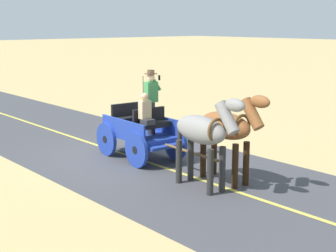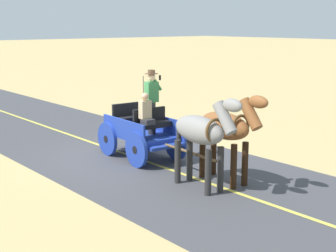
{
  "view_description": "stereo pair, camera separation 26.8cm",
  "coord_description": "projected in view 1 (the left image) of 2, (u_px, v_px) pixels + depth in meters",
  "views": [
    {
      "loc": [
        8.15,
        11.31,
        3.73
      ],
      "look_at": [
        -0.17,
        1.72,
        1.1
      ],
      "focal_mm": 52.9,
      "sensor_mm": 36.0,
      "label": 1
    },
    {
      "loc": [
        7.94,
        11.48,
        3.73
      ],
      "look_at": [
        -0.17,
        1.72,
        1.1
      ],
      "focal_mm": 52.9,
      "sensor_mm": 36.0,
      "label": 2
    }
  ],
  "objects": [
    {
      "name": "ground_plane",
      "position": [
        125.0,
        155.0,
        14.35
      ],
      "size": [
        200.0,
        200.0,
        0.0
      ],
      "primitive_type": "plane",
      "color": "tan"
    },
    {
      "name": "road_surface",
      "position": [
        125.0,
        155.0,
        14.35
      ],
      "size": [
        5.55,
        160.0,
        0.01
      ],
      "primitive_type": "cube",
      "color": "#424247",
      "rests_on": "ground"
    },
    {
      "name": "road_centre_stripe",
      "position": [
        125.0,
        154.0,
        14.35
      ],
      "size": [
        0.12,
        160.0,
        0.0
      ],
      "primitive_type": "cube",
      "color": "#DBCC4C",
      "rests_on": "road_surface"
    },
    {
      "name": "horse_drawn_carriage",
      "position": [
        142.0,
        130.0,
        13.84
      ],
      "size": [
        1.55,
        4.52,
        2.5
      ],
      "color": "#1E3899",
      "rests_on": "ground"
    },
    {
      "name": "horse_near_side",
      "position": [
        228.0,
        128.0,
        11.61
      ],
      "size": [
        0.64,
        2.13,
        2.21
      ],
      "color": "brown",
      "rests_on": "ground"
    },
    {
      "name": "horse_off_side",
      "position": [
        204.0,
        132.0,
        11.16
      ],
      "size": [
        0.64,
        2.13,
        2.21
      ],
      "color": "gray",
      "rests_on": "ground"
    }
  ]
}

